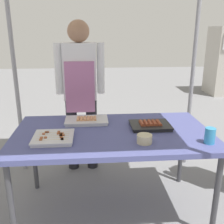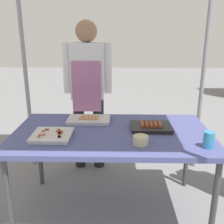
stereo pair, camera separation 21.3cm
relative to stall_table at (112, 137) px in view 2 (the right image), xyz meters
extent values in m
plane|color=slate|center=(0.00, 0.00, -0.70)|extent=(18.00, 18.00, 0.00)
cube|color=#4C518C|center=(0.00, 0.00, 0.03)|extent=(1.60, 0.90, 0.04)
cylinder|color=#3F3F44|center=(-0.74, -0.39, -0.34)|extent=(0.04, 0.04, 0.71)
cylinder|color=#3F3F44|center=(0.74, -0.39, -0.34)|extent=(0.04, 0.04, 0.71)
cylinder|color=#3F3F44|center=(-0.74, 0.39, -0.34)|extent=(0.04, 0.04, 0.71)
cylinder|color=#3F3F44|center=(0.74, 0.39, -0.34)|extent=(0.04, 0.04, 0.71)
cylinder|color=gray|center=(-0.95, 0.80, 0.47)|extent=(0.04, 0.04, 2.34)
cylinder|color=gray|center=(0.95, 0.80, 0.47)|extent=(0.04, 0.04, 2.34)
cube|color=black|center=(0.33, 0.06, 0.06)|extent=(0.32, 0.24, 0.02)
cube|color=black|center=(0.33, 0.06, 0.08)|extent=(0.33, 0.25, 0.01)
cylinder|color=brown|center=(0.25, 0.06, 0.09)|extent=(0.03, 0.12, 0.03)
cylinder|color=brown|center=(0.29, 0.06, 0.09)|extent=(0.03, 0.12, 0.03)
cylinder|color=brown|center=(0.33, 0.06, 0.09)|extent=(0.03, 0.12, 0.03)
cylinder|color=brown|center=(0.36, 0.06, 0.09)|extent=(0.03, 0.12, 0.03)
cylinder|color=brown|center=(0.40, 0.06, 0.09)|extent=(0.03, 0.12, 0.03)
cube|color=silver|center=(-0.46, -0.13, 0.06)|extent=(0.29, 0.27, 0.02)
cube|color=silver|center=(-0.46, -0.13, 0.08)|extent=(0.30, 0.29, 0.01)
cylinder|color=tan|center=(-0.46, -0.21, 0.08)|extent=(0.23, 0.01, 0.01)
cube|color=#9E512D|center=(-0.54, -0.21, 0.08)|extent=(0.02, 0.02, 0.02)
cube|color=#9E512D|center=(-0.38, -0.21, 0.08)|extent=(0.02, 0.02, 0.02)
cube|color=#9E512D|center=(-0.38, -0.21, 0.08)|extent=(0.02, 0.02, 0.02)
cylinder|color=tan|center=(-0.46, -0.17, 0.08)|extent=(0.23, 0.01, 0.01)
cube|color=#9E512D|center=(-0.51, -0.17, 0.08)|extent=(0.02, 0.02, 0.02)
cube|color=#9E512D|center=(-0.54, -0.17, 0.08)|extent=(0.02, 0.02, 0.02)
cube|color=#9E512D|center=(-0.39, -0.17, 0.08)|extent=(0.02, 0.02, 0.02)
cylinder|color=tan|center=(-0.46, -0.13, 0.08)|extent=(0.23, 0.01, 0.01)
cube|color=#9E512D|center=(-0.40, -0.13, 0.08)|extent=(0.02, 0.02, 0.02)
cube|color=#9E512D|center=(-0.40, -0.13, 0.08)|extent=(0.02, 0.02, 0.02)
cube|color=#9E512D|center=(-0.38, -0.13, 0.08)|extent=(0.02, 0.02, 0.02)
cylinder|color=tan|center=(-0.46, -0.10, 0.08)|extent=(0.23, 0.01, 0.01)
cube|color=#9E512D|center=(-0.41, -0.10, 0.08)|extent=(0.02, 0.02, 0.02)
cube|color=#9E512D|center=(-0.42, -0.10, 0.08)|extent=(0.02, 0.02, 0.02)
cube|color=#9E512D|center=(-0.53, -0.10, 0.08)|extent=(0.02, 0.02, 0.02)
cube|color=#9E512D|center=(-0.39, -0.10, 0.08)|extent=(0.02, 0.02, 0.02)
cylinder|color=tan|center=(-0.46, -0.06, 0.08)|extent=(0.23, 0.01, 0.01)
cube|color=#9E512D|center=(-0.51, -0.06, 0.08)|extent=(0.02, 0.02, 0.02)
cube|color=#9E512D|center=(-0.52, -0.06, 0.08)|extent=(0.02, 0.02, 0.02)
cube|color=#9E512D|center=(-0.42, -0.06, 0.08)|extent=(0.02, 0.02, 0.02)
cube|color=silver|center=(-0.21, 0.23, 0.06)|extent=(0.37, 0.22, 0.02)
cube|color=silver|center=(-0.21, 0.23, 0.08)|extent=(0.38, 0.23, 0.01)
cylinder|color=tan|center=(-0.29, 0.23, 0.09)|extent=(0.03, 0.10, 0.03)
cylinder|color=tan|center=(-0.26, 0.23, 0.09)|extent=(0.03, 0.10, 0.03)
cylinder|color=tan|center=(-0.23, 0.23, 0.09)|extent=(0.03, 0.10, 0.03)
cylinder|color=tan|center=(-0.20, 0.23, 0.09)|extent=(0.03, 0.10, 0.03)
cylinder|color=tan|center=(-0.17, 0.23, 0.09)|extent=(0.03, 0.10, 0.03)
cylinder|color=tan|center=(-0.14, 0.23, 0.09)|extent=(0.03, 0.10, 0.03)
cylinder|color=#BFB28C|center=(0.21, -0.24, 0.08)|extent=(0.11, 0.11, 0.06)
cylinder|color=#338CBF|center=(0.68, -0.29, 0.11)|extent=(0.08, 0.08, 0.12)
cylinder|color=black|center=(-0.39, 0.78, -0.28)|extent=(0.12, 0.12, 0.83)
cylinder|color=black|center=(-0.17, 0.78, -0.28)|extent=(0.12, 0.12, 0.83)
cube|color=white|center=(-0.28, 0.78, 0.42)|extent=(0.34, 0.20, 0.59)
cube|color=#B26B9E|center=(-0.28, 0.67, 0.28)|extent=(0.30, 0.02, 0.53)
cylinder|color=white|center=(-0.50, 0.78, 0.45)|extent=(0.08, 0.08, 0.53)
cylinder|color=white|center=(-0.06, 0.78, 0.45)|extent=(0.08, 0.08, 0.53)
sphere|color=#9E7256|center=(-0.28, 0.78, 0.83)|extent=(0.22, 0.22, 0.22)
camera|label=1|loc=(-0.17, -1.98, 0.85)|focal=41.96mm
camera|label=2|loc=(0.05, -1.98, 0.85)|focal=41.96mm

